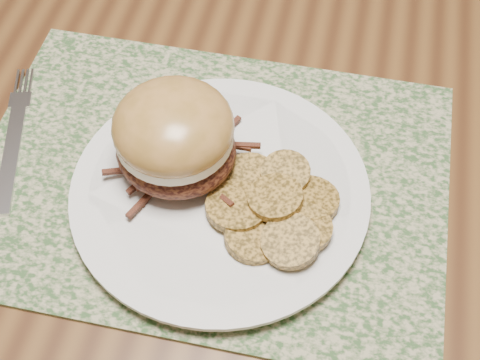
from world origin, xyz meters
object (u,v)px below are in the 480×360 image
dining_table (236,98)px  pork_sandwich (174,136)px  dinner_plate (220,193)px  fork (15,136)px

dining_table → pork_sandwich: pork_sandwich is taller
dining_table → dinner_plate: size_ratio=5.77×
dinner_plate → fork: bearing=172.4°
dinner_plate → pork_sandwich: 0.07m
dining_table → fork: 0.27m
dining_table → dinner_plate: (0.03, -0.20, 0.09)m
dinner_plate → pork_sandwich: bearing=157.8°
pork_sandwich → fork: 0.18m
dining_table → pork_sandwich: 0.23m
dining_table → pork_sandwich: bearing=-95.2°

